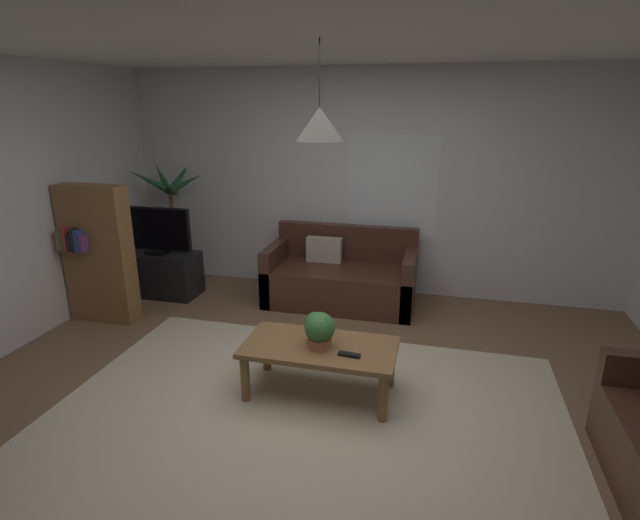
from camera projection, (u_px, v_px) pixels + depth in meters
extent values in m
cube|color=brown|center=(310.00, 407.00, 3.64)|extent=(5.68, 5.00, 0.02)
cube|color=beige|center=(303.00, 422.00, 3.45)|extent=(3.69, 2.75, 0.01)
cube|color=silver|center=(368.00, 184.00, 5.58)|extent=(5.80, 0.06, 2.54)
cube|color=white|center=(307.00, 31.00, 2.85)|extent=(5.68, 5.00, 0.02)
cube|color=white|center=(392.00, 187.00, 5.50)|extent=(1.02, 0.01, 1.17)
cube|color=#47281E|center=(341.00, 285.00, 5.45)|extent=(1.62, 0.82, 0.42)
cube|color=#47281E|center=(347.00, 242.00, 5.65)|extent=(1.62, 0.12, 0.40)
cube|color=#47281E|center=(276.00, 271.00, 5.59)|extent=(0.12, 0.82, 0.64)
cube|color=#47281E|center=(409.00, 282.00, 5.24)|extent=(0.12, 0.82, 0.64)
cube|color=#B7AD9E|center=(324.00, 250.00, 5.56)|extent=(0.40, 0.12, 0.28)
cube|color=olive|center=(320.00, 347.00, 3.69)|extent=(1.15, 0.59, 0.04)
cylinder|color=olive|center=(245.00, 378.00, 3.66)|extent=(0.07, 0.07, 0.37)
cylinder|color=olive|center=(383.00, 398.00, 3.42)|extent=(0.07, 0.07, 0.37)
cylinder|color=olive|center=(267.00, 349.00, 4.09)|extent=(0.07, 0.07, 0.37)
cylinder|color=olive|center=(391.00, 365.00, 3.85)|extent=(0.07, 0.07, 0.37)
cube|color=gold|center=(318.00, 339.00, 3.75)|extent=(0.15, 0.10, 0.03)
cube|color=gold|center=(318.00, 336.00, 3.73)|extent=(0.16, 0.14, 0.03)
cube|color=black|center=(349.00, 355.00, 3.52)|extent=(0.16, 0.06, 0.02)
cylinder|color=#B77051|center=(320.00, 342.00, 3.64)|extent=(0.18, 0.18, 0.08)
sphere|color=#3D7F3D|center=(320.00, 327.00, 3.61)|extent=(0.23, 0.23, 0.23)
sphere|color=#3D7F3D|center=(316.00, 323.00, 3.61)|extent=(0.17, 0.17, 0.17)
cube|color=black|center=(160.00, 274.00, 5.71)|extent=(0.90, 0.44, 0.50)
cube|color=black|center=(154.00, 229.00, 5.52)|extent=(0.88, 0.05, 0.49)
cube|color=black|center=(153.00, 229.00, 5.50)|extent=(0.84, 0.00, 0.45)
cube|color=black|center=(157.00, 252.00, 5.61)|extent=(0.24, 0.16, 0.04)
cylinder|color=brown|center=(178.00, 269.00, 6.17)|extent=(0.32, 0.32, 0.30)
cylinder|color=brown|center=(174.00, 225.00, 5.99)|extent=(0.05, 0.05, 0.85)
cone|color=#235B2D|center=(186.00, 183.00, 5.82)|extent=(0.44, 0.19, 0.29)
cone|color=#235B2D|center=(181.00, 176.00, 5.99)|extent=(0.17, 0.46, 0.39)
cone|color=#235B2D|center=(162.00, 177.00, 5.95)|extent=(0.40, 0.32, 0.39)
cone|color=#235B2D|center=(150.00, 181.00, 5.78)|extent=(0.46, 0.32, 0.36)
cone|color=#235B2D|center=(168.00, 186.00, 5.61)|extent=(0.25, 0.50, 0.33)
cube|color=olive|center=(98.00, 254.00, 4.91)|extent=(0.70, 0.22, 1.40)
cube|color=#99663F|center=(63.00, 239.00, 4.81)|extent=(0.03, 0.16, 0.21)
cube|color=#387247|center=(66.00, 239.00, 4.80)|extent=(0.03, 0.16, 0.21)
cube|color=#B22D2D|center=(69.00, 238.00, 4.79)|extent=(0.04, 0.16, 0.23)
cube|color=black|center=(74.00, 242.00, 4.79)|extent=(0.04, 0.16, 0.17)
cube|color=black|center=(77.00, 239.00, 4.77)|extent=(0.03, 0.16, 0.23)
cube|color=#2D4C8C|center=(81.00, 240.00, 4.76)|extent=(0.05, 0.16, 0.22)
cube|color=#72387F|center=(86.00, 242.00, 4.75)|extent=(0.04, 0.16, 0.17)
cylinder|color=black|center=(320.00, 73.00, 3.09)|extent=(0.01, 0.01, 0.41)
cone|color=#4C4742|center=(320.00, 124.00, 3.19)|extent=(0.32, 0.32, 0.22)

